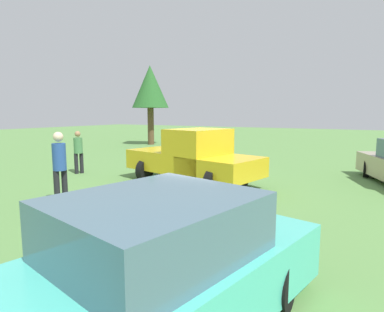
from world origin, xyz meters
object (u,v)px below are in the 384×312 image
at_px(sedan_near, 144,278).
at_px(person_visitor, 78,150).
at_px(person_bystander, 60,164).
at_px(tree_back_right, 150,88).
at_px(pickup_truck, 195,156).

relative_size(sedan_near, person_visitor, 2.94).
relative_size(person_bystander, person_visitor, 1.14).
bearing_deg(person_bystander, person_visitor, 146.65).
height_order(person_visitor, tree_back_right, tree_back_right).
height_order(sedan_near, person_bystander, person_bystander).
distance_m(sedan_near, person_visitor, 9.85).
relative_size(person_visitor, tree_back_right, 0.29).
height_order(pickup_truck, sedan_near, pickup_truck).
bearing_deg(pickup_truck, sedan_near, 127.70).
bearing_deg(person_bystander, tree_back_right, 132.01).
height_order(person_bystander, tree_back_right, tree_back_right).
height_order(sedan_near, person_visitor, person_visitor).
relative_size(pickup_truck, tree_back_right, 0.86).
bearing_deg(sedan_near, tree_back_right, -131.07).
xyz_separation_m(sedan_near, person_visitor, (-5.98, -7.83, 0.23)).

